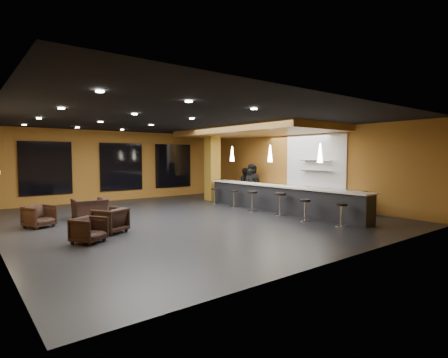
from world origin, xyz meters
TOP-DOWN VIEW (x-y plane):
  - floor at (0.00, 0.00)m, footprint 12.00×13.00m
  - ceiling at (0.00, 0.00)m, footprint 12.00×13.00m
  - wall_back at (0.00, 6.55)m, footprint 12.00×0.10m
  - wall_front at (0.00, -6.55)m, footprint 12.00×0.10m
  - wall_right at (6.05, 0.00)m, footprint 0.10×13.00m
  - wood_soffit at (4.00, 1.00)m, footprint 3.60×8.00m
  - window_left at (-3.50, 6.44)m, footprint 2.20×0.06m
  - window_center at (0.00, 6.44)m, footprint 2.20×0.06m
  - window_right at (3.00, 6.44)m, footprint 2.20×0.06m
  - tile_backsplash at (5.96, -1.00)m, footprint 0.06×3.20m
  - bar_counter at (3.65, -1.00)m, footprint 0.60×8.00m
  - bar_top at (3.65, -1.00)m, footprint 0.78×8.10m
  - prep_counter at (5.65, -0.50)m, footprint 0.70×6.00m
  - prep_top at (5.65, -0.50)m, footprint 0.72×6.00m
  - wall_shelf_lower at (5.82, -1.20)m, footprint 0.30×1.50m
  - wall_shelf_upper at (5.82, -1.20)m, footprint 0.30×1.50m
  - column at (3.65, 3.60)m, footprint 0.60×0.60m
  - pendant_0 at (3.65, -3.00)m, footprint 0.20×0.20m
  - pendant_1 at (3.65, -0.50)m, footprint 0.20×0.20m
  - pendant_2 at (3.65, 2.00)m, footprint 0.20×0.20m
  - staff_a at (4.51, 1.67)m, footprint 0.65×0.48m
  - staff_b at (5.00, 2.54)m, footprint 0.82×0.65m
  - staff_c at (5.18, 2.28)m, footprint 1.05×0.86m
  - armchair_a at (-4.07, -1.63)m, footprint 0.98×0.99m
  - armchair_b at (-3.22, -0.82)m, footprint 1.06×1.07m
  - armchair_c at (-4.71, 1.31)m, footprint 1.00×1.01m
  - armchair_d at (-2.97, 1.95)m, footprint 1.14×1.01m
  - bar_stool_0 at (2.91, -4.41)m, footprint 0.38×0.38m
  - bar_stool_1 at (2.75, -3.09)m, footprint 0.38×0.38m
  - bar_stool_2 at (2.94, -1.75)m, footprint 0.43×0.43m
  - bar_stool_3 at (2.72, -0.44)m, footprint 0.42×0.42m
  - bar_stool_4 at (2.91, 0.95)m, footprint 0.38×0.38m
  - bar_stool_5 at (2.94, 2.42)m, footprint 0.36×0.36m

SIDE VIEW (x-z plane):
  - floor at x=0.00m, z-range -0.10..0.00m
  - armchair_a at x=-4.07m, z-range 0.00..0.66m
  - armchair_c at x=-4.71m, z-range 0.00..0.70m
  - armchair_d at x=-2.97m, z-range 0.00..0.71m
  - armchair_b at x=-3.22m, z-range 0.00..0.73m
  - prep_counter at x=5.65m, z-range 0.00..0.86m
  - bar_stool_5 at x=2.94m, z-range 0.10..0.82m
  - bar_stool_0 at x=2.91m, z-range 0.10..0.85m
  - bar_stool_4 at x=2.91m, z-range 0.11..0.85m
  - bar_stool_1 at x=2.75m, z-range 0.11..0.86m
  - bar_counter at x=3.65m, z-range 0.00..1.00m
  - bar_stool_3 at x=2.72m, z-range 0.12..0.95m
  - bar_stool_2 at x=2.94m, z-range 0.12..0.97m
  - staff_a at x=4.51m, z-range 0.00..1.63m
  - staff_b at x=5.00m, z-range 0.00..1.64m
  - prep_top at x=5.65m, z-range 0.87..0.90m
  - staff_c at x=5.18m, z-range 0.00..1.85m
  - bar_top at x=3.65m, z-range 1.00..1.05m
  - wall_shelf_lower at x=5.82m, z-range 1.59..1.61m
  - window_left at x=-3.50m, z-range 0.50..2.90m
  - window_center at x=0.00m, z-range 0.50..2.90m
  - window_right at x=3.00m, z-range 0.50..2.90m
  - wall_back at x=0.00m, z-range 0.00..3.50m
  - wall_front at x=0.00m, z-range 0.00..3.50m
  - wall_right at x=6.05m, z-range 0.00..3.50m
  - column at x=3.65m, z-range 0.00..3.50m
  - tile_backsplash at x=5.96m, z-range 0.80..3.20m
  - wall_shelf_upper at x=5.82m, z-range 2.03..2.06m
  - pendant_0 at x=3.65m, z-range 2.00..2.70m
  - pendant_1 at x=3.65m, z-range 2.00..2.70m
  - pendant_2 at x=3.65m, z-range 2.00..2.70m
  - wood_soffit at x=4.00m, z-range 3.22..3.50m
  - ceiling at x=0.00m, z-range 3.50..3.60m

